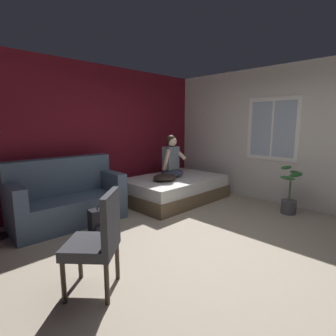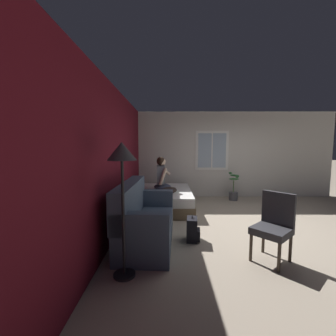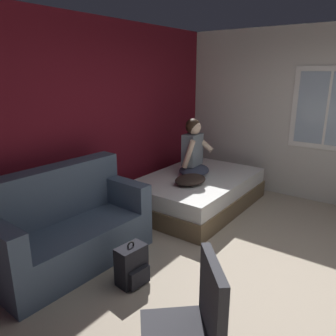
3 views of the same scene
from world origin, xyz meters
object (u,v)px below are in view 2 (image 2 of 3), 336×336
Objects in this scene: couch at (143,220)px; floor_lamp at (122,164)px; bed at (165,199)px; side_chair at (274,224)px; potted_plant at (233,190)px; backpack at (193,230)px; throw_pillow at (169,190)px; person_seated at (162,176)px; cell_phone at (169,192)px.

floor_lamp reaches higher than couch.
couch reaches higher than bed.
floor_lamp is at bearing 101.29° from side_chair.
side_chair is 1.15× the size of potted_plant.
couch is 3.78× the size of backpack.
person_seated is at bearing 27.17° from throw_pillow.
person_seated is at bearing 16.21° from backpack.
side_chair is 3.23m from person_seated.
bed is 2.21m from potted_plant.
side_chair is at bearing 172.83° from potted_plant.
backpack is at bearing -163.79° from person_seated.
side_chair is 2.77m from throw_pillow.
backpack is 0.27× the size of floor_lamp.
cell_phone reaches higher than bed.
bed reaches higher than backpack.
potted_plant is (1.17, -1.94, -0.18)m from cell_phone.
floor_lamp reaches higher than bed.
cell_phone is (-0.34, -0.11, 0.25)m from bed.
bed is at bearing -8.57° from floor_lamp.
potted_plant is at bearing -69.30° from person_seated.
cell_phone is 0.17× the size of potted_plant.
person_seated is 3.22m from floor_lamp.
cell_phone is (2.37, 1.49, -0.05)m from side_chair.
cell_phone is 0.08× the size of floor_lamp.
side_chair is 2.14× the size of backpack.
bed is 4.57× the size of backpack.
person_seated is at bearing -6.91° from floor_lamp.
person_seated reaches higher than backpack.
backpack is (-2.07, -0.60, -0.64)m from person_seated.
bed is at bearing 13.98° from backpack.
floor_lamp reaches higher than cell_phone.
floor_lamp is (-0.41, 2.07, 0.90)m from side_chair.
floor_lamp is (-1.07, 0.98, 1.24)m from backpack.
side_chair is at bearing -78.71° from floor_lamp.
bed is at bearing -100.19° from person_seated.
couch is 1.84m from throw_pillow.
floor_lamp is at bearing 137.50° from backpack.
potted_plant is at bearing -7.17° from side_chair.
throw_pillow is (-0.38, -0.11, 0.31)m from bed.
person_seated is at bearing 31.82° from side_chair.
potted_plant is (2.98, -2.39, -0.09)m from couch.
side_chair is at bearing -148.18° from person_seated.
side_chair is 2.30m from floor_lamp.
throw_pillow reaches higher than backpack.
person_seated is 1.03× the size of potted_plant.
bed is 3.38m from floor_lamp.
throw_pillow is at bearing -11.97° from floor_lamp.
throw_pillow is at bearing 83.49° from cell_phone.
backpack is at bearing -166.02° from bed.
potted_plant reaches higher than backpack.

